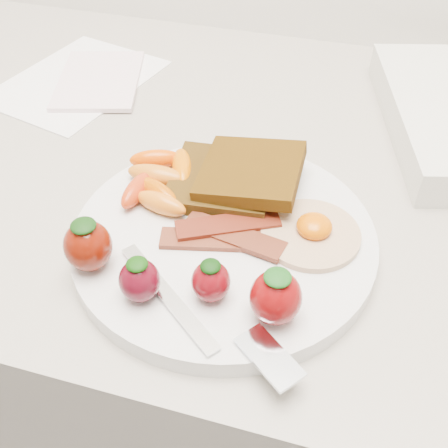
# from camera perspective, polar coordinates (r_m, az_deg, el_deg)

# --- Properties ---
(counter) EXTENTS (2.00, 0.60, 0.90)m
(counter) POSITION_cam_1_polar(r_m,az_deg,el_deg) (0.95, 1.99, -15.57)
(counter) COLOR gray
(counter) RESTS_ON ground
(plate) EXTENTS (0.27, 0.27, 0.02)m
(plate) POSITION_cam_1_polar(r_m,az_deg,el_deg) (0.50, -0.00, -1.57)
(plate) COLOR silver
(plate) RESTS_ON counter
(toast_lower) EXTENTS (0.10, 0.10, 0.01)m
(toast_lower) POSITION_cam_1_polar(r_m,az_deg,el_deg) (0.54, -0.24, 4.43)
(toast_lower) COLOR black
(toast_lower) RESTS_ON plate
(toast_upper) EXTENTS (0.10, 0.09, 0.02)m
(toast_upper) POSITION_cam_1_polar(r_m,az_deg,el_deg) (0.53, 2.75, 5.33)
(toast_upper) COLOR black
(toast_upper) RESTS_ON toast_lower
(fried_egg) EXTENTS (0.09, 0.09, 0.02)m
(fried_egg) POSITION_cam_1_polar(r_m,az_deg,el_deg) (0.50, 8.88, -0.80)
(fried_egg) COLOR beige
(fried_egg) RESTS_ON plate
(bacon_strips) EXTENTS (0.11, 0.07, 0.01)m
(bacon_strips) POSITION_cam_1_polar(r_m,az_deg,el_deg) (0.49, 0.11, -0.95)
(bacon_strips) COLOR #4B1F0E
(bacon_strips) RESTS_ON plate
(baby_carrots) EXTENTS (0.08, 0.10, 0.02)m
(baby_carrots) POSITION_cam_1_polar(r_m,az_deg,el_deg) (0.54, -6.60, 4.47)
(baby_carrots) COLOR orange
(baby_carrots) RESTS_ON plate
(strawberries) EXTENTS (0.20, 0.06, 0.05)m
(strawberries) POSITION_cam_1_polar(r_m,az_deg,el_deg) (0.44, -4.92, -5.01)
(strawberries) COLOR #5B0F03
(strawberries) RESTS_ON plate
(fork) EXTENTS (0.17, 0.10, 0.00)m
(fork) POSITION_cam_1_polar(r_m,az_deg,el_deg) (0.43, -1.28, -9.93)
(fork) COLOR silver
(fork) RESTS_ON plate
(paper_sheet) EXTENTS (0.20, 0.24, 0.00)m
(paper_sheet) POSITION_cam_1_polar(r_m,az_deg,el_deg) (0.77, -14.70, 13.87)
(paper_sheet) COLOR white
(paper_sheet) RESTS_ON counter
(notepad) EXTENTS (0.14, 0.17, 0.01)m
(notepad) POSITION_cam_1_polar(r_m,az_deg,el_deg) (0.76, -12.57, 14.10)
(notepad) COLOR white
(notepad) RESTS_ON paper_sheet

